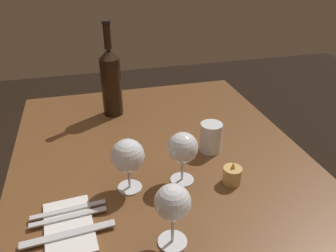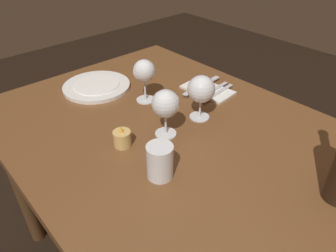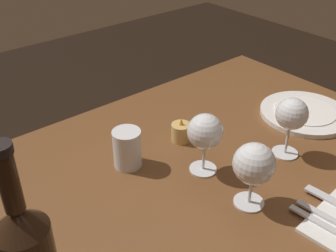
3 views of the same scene
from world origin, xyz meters
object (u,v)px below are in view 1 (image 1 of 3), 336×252
Objects in this scene: wine_glass_centre at (173,204)px; folded_napkin at (69,227)px; wine_glass_right at (183,149)px; wine_bottle at (111,81)px; water_tumbler at (211,139)px; wine_glass_left at (128,156)px; votive_candle at (232,176)px; fork_outer at (69,210)px; table_knife at (69,234)px; fork_inner at (69,217)px.

folded_napkin is (-0.10, -0.22, -0.11)m from wine_glass_centre.
wine_bottle reaches higher than wine_glass_right.
water_tumbler is at bearing 146.91° from wine_glass_centre.
wine_glass_left reaches higher than votive_candle.
wine_glass_centre reaches higher than fork_outer.
fork_outer is (-0.05, 0.00, 0.01)m from folded_napkin.
wine_glass_centre is 0.25m from table_knife.
wine_glass_centre is 0.40m from water_tumbler.
water_tumbler is 0.53× the size of fork_inner.
table_knife is at bearing 0.00° from fork_inner.
wine_bottle is 1.95× the size of fork_outer.
wine_glass_centre is at bearing 65.32° from folded_napkin.
table_knife is (0.03, 0.00, 0.01)m from folded_napkin.
folded_napkin is 1.10× the size of fork_outer.
wine_bottle is at bearing -141.85° from water_tumbler.
water_tumbler reaches higher than fork_inner.
wine_glass_left is at bearing -163.46° from wine_glass_centre.
water_tumbler is at bearing 112.26° from fork_outer.
water_tumbler reaches higher than table_knife.
votive_candle reaches higher than table_knife.
fork_inner is (0.03, -0.44, -0.01)m from votive_candle.
fork_inner and fork_outer have the same top height.
wine_glass_left reaches higher than water_tumbler.
wine_glass_left is 0.29m from votive_candle.
water_tumbler is (-0.13, 0.13, -0.06)m from wine_glass_right.
fork_outer is at bearing -124.40° from wine_glass_centre.
folded_napkin is (0.06, -0.44, -0.02)m from votive_candle.
wine_glass_left reaches higher than fork_inner.
wine_glass_centre is 0.29m from fork_outer.
table_knife is at bearing 0.00° from fork_outer.
wine_bottle is at bearing 178.71° from wine_glass_left.
water_tumbler is (0.34, 0.27, -0.09)m from wine_bottle.
votive_candle is at bearing 127.07° from wine_glass_centre.
wine_glass_left is at bearing 130.70° from table_knife.
wine_glass_right reaches higher than water_tumbler.
votive_candle is 0.37× the size of fork_inner.
fork_inner is at bearing 0.00° from fork_outer.
folded_napkin is at bearing -16.64° from wine_bottle.
folded_napkin is (0.10, -0.31, -0.10)m from wine_glass_right.
votive_candle is (0.17, -0.00, -0.02)m from water_tumbler.
wine_glass_centre is at bearing -22.30° from wine_glass_right.
table_knife is at bearing -15.85° from wine_bottle.
wine_bottle reaches higher than wine_glass_centre.
fork_outer is at bearing 180.00° from table_knife.
water_tumbler is 0.50m from folded_napkin.
wine_bottle is at bearing 161.87° from fork_outer.
wine_glass_right is at bearing 113.52° from table_knife.
wine_glass_left is 0.15m from wine_glass_right.
water_tumbler is 0.47m from fork_outer.
wine_glass_left is 0.22m from folded_napkin.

